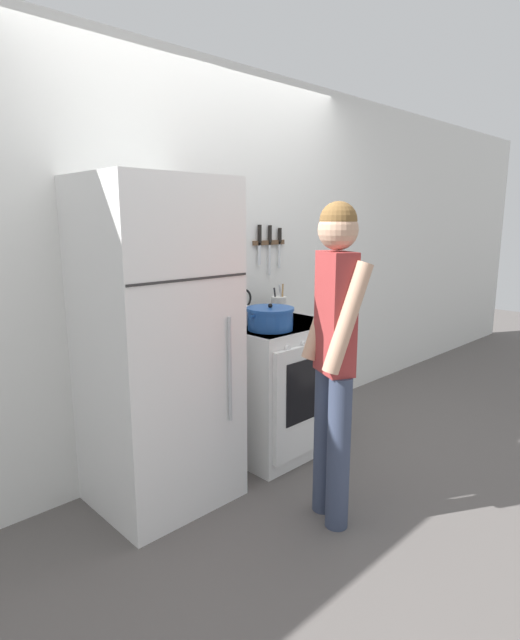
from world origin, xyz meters
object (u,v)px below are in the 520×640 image
refrigerator (158,346)px  stove_range (276,386)px  dutch_oven_pot (270,318)px  utensil_jar (279,306)px  tea_kettle (244,313)px  person (334,347)px

refrigerator → stove_range: bearing=-1.6°
dutch_oven_pot → utensil_jar: 0.43m
utensil_jar → refrigerator: bearing=-173.0°
dutch_oven_pot → utensil_jar: utensil_jar is taller
utensil_jar → tea_kettle: bearing=-179.0°
stove_range → tea_kettle: (-0.15, 0.15, 0.50)m
dutch_oven_pot → person: 0.71m
dutch_oven_pot → utensil_jar: (0.35, 0.26, 0.00)m
refrigerator → utensil_jar: 1.10m
dutch_oven_pot → tea_kettle: size_ratio=1.47×
stove_range → utensil_jar: (0.18, 0.16, 0.51)m
stove_range → person: (-0.39, -0.77, 0.49)m
stove_range → tea_kettle: size_ratio=3.86×
stove_range → dutch_oven_pot: 0.54m
person → tea_kettle: bearing=11.6°
tea_kettle → person: (-0.24, -0.92, -0.02)m
stove_range → utensil_jar: utensil_jar is taller
utensil_jar → stove_range: bearing=-139.1°
tea_kettle → stove_range: bearing=-45.2°
stove_range → person: 0.99m
refrigerator → dutch_oven_pot: size_ratio=5.28×
dutch_oven_pot → tea_kettle: 0.25m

